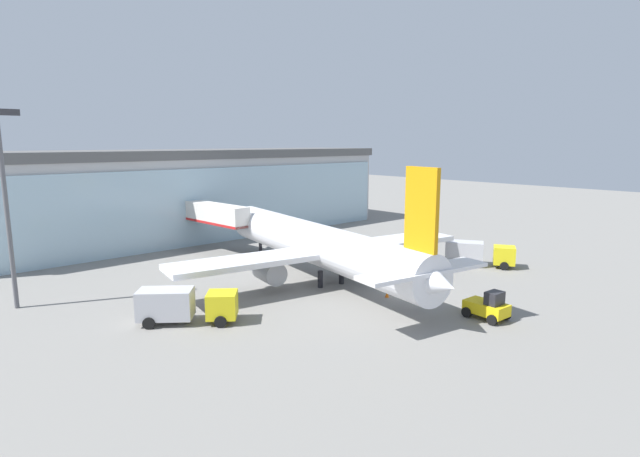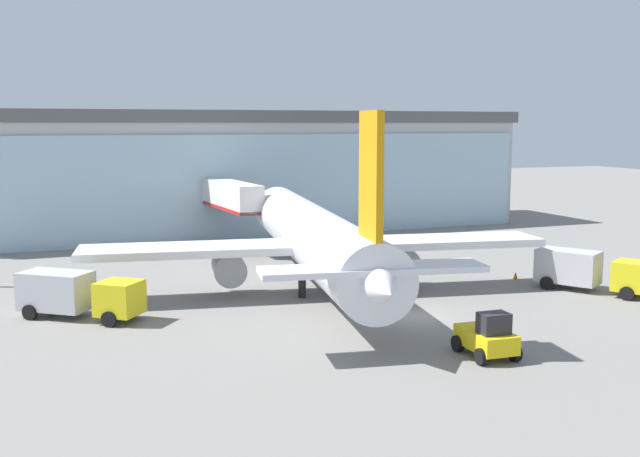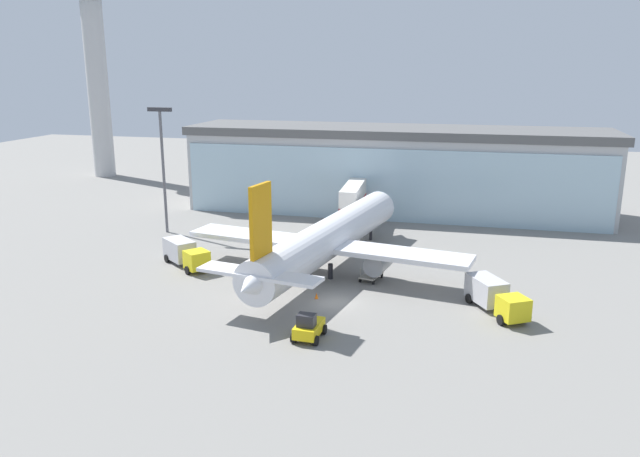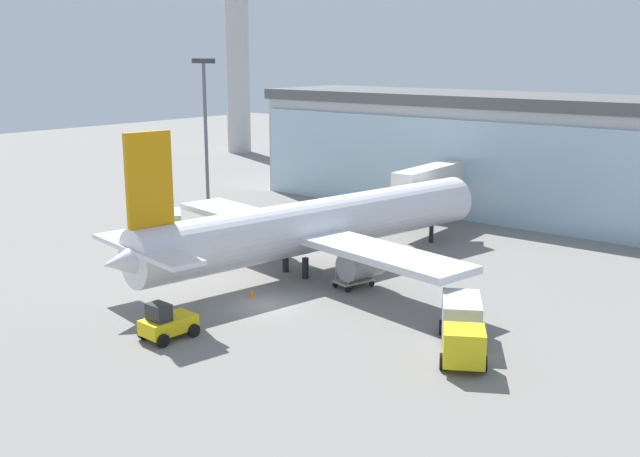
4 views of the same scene
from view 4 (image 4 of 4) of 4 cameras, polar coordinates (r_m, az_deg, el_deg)
name	(u,v)px [view 4 (image 4 of 4)]	position (r m, az deg, el deg)	size (l,w,h in m)	color
ground	(266,306)	(50.84, -4.10, -5.88)	(240.00, 240.00, 0.00)	gray
terminal_building	(523,155)	(81.43, 15.18, 5.42)	(61.27, 14.43, 12.44)	#B3B3B3
jet_bridge	(439,178)	(74.45, 9.07, 3.81)	(3.13, 14.80, 6.04)	silver
control_tower	(236,7)	(129.91, -6.41, 16.40)	(8.76, 8.76, 38.17)	#B8B8B8
apron_light_mast	(205,120)	(81.18, -8.73, 8.19)	(3.20, 0.40, 16.09)	#59595E
airplane	(316,226)	(57.91, -0.34, 0.20)	(30.71, 35.71, 11.78)	silver
catering_truck	(169,228)	(67.89, -11.44, 0.06)	(7.08, 6.27, 2.65)	yellow
fuel_truck	(462,326)	(43.66, 10.78, -7.31)	(5.66, 7.39, 2.65)	yellow
baggage_cart	(354,280)	(54.52, 2.58, -3.98)	(2.20, 3.09, 1.50)	#9E998C
pushback_tug	(167,323)	(45.69, -11.59, -7.07)	(2.29, 3.28, 2.30)	yellow
safety_cone_nose	(252,293)	(52.56, -5.22, -4.94)	(0.36, 0.36, 0.55)	orange
safety_cone_wingtip	(472,315)	(49.19, 11.47, -6.45)	(0.36, 0.36, 0.55)	orange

